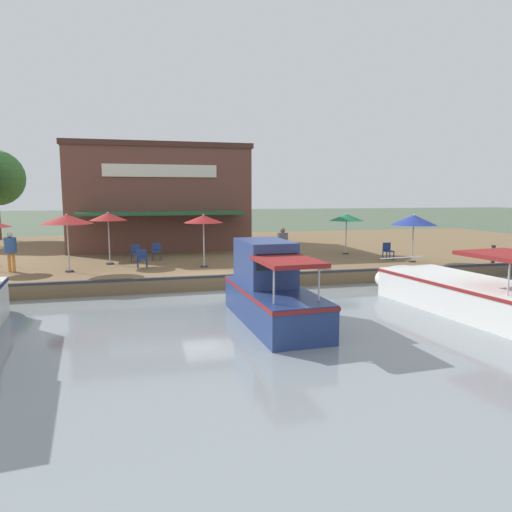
% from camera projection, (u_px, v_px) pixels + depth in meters
% --- Properties ---
extents(ground_plane, '(220.00, 220.00, 0.00)m').
position_uv_depth(ground_plane, '(214.00, 293.00, 18.34)').
color(ground_plane, '#4C5B47').
extents(quay_deck, '(22.00, 56.00, 0.60)m').
position_uv_depth(quay_deck, '(188.00, 252.00, 28.89)').
color(quay_deck, brown).
rests_on(quay_deck, ground).
extents(quay_edge_fender, '(0.20, 50.40, 0.10)m').
position_uv_depth(quay_edge_fender, '(214.00, 276.00, 18.35)').
color(quay_edge_fender, '#2D2D33').
rests_on(quay_edge_fender, quay_deck).
extents(waterfront_restaurant, '(10.21, 10.78, 6.33)m').
position_uv_depth(waterfront_restaurant, '(159.00, 197.00, 29.96)').
color(waterfront_restaurant, brown).
rests_on(waterfront_restaurant, quay_deck).
extents(patio_umbrella_back_row, '(1.79, 1.79, 2.43)m').
position_uv_depth(patio_umbrella_back_row, '(203.00, 219.00, 20.75)').
color(patio_umbrella_back_row, '#B7B7B7').
rests_on(patio_umbrella_back_row, quay_deck).
extents(patio_umbrella_near_quay_edge, '(2.18, 2.18, 2.51)m').
position_uv_depth(patio_umbrella_near_quay_edge, '(67.00, 219.00, 19.43)').
color(patio_umbrella_near_quay_edge, '#B7B7B7').
rests_on(patio_umbrella_near_quay_edge, quay_deck).
extents(patio_umbrella_far_corner, '(1.92, 1.92, 2.30)m').
position_uv_depth(patio_umbrella_far_corner, '(347.00, 217.00, 25.50)').
color(patio_umbrella_far_corner, '#B7B7B7').
rests_on(patio_umbrella_far_corner, quay_deck).
extents(patio_umbrella_mid_patio_right, '(2.20, 2.20, 2.38)m').
position_uv_depth(patio_umbrella_mid_patio_right, '(414.00, 220.00, 22.43)').
color(patio_umbrella_mid_patio_right, '#B7B7B7').
rests_on(patio_umbrella_mid_patio_right, quay_deck).
extents(patio_umbrella_mid_patio_left, '(1.74, 1.74, 2.51)m').
position_uv_depth(patio_umbrella_mid_patio_left, '(108.00, 217.00, 21.63)').
color(patio_umbrella_mid_patio_left, '#B7B7B7').
rests_on(patio_umbrella_mid_patio_left, quay_deck).
extents(cafe_chair_facing_river, '(0.48, 0.48, 0.85)m').
position_uv_depth(cafe_chair_facing_river, '(142.00, 257.00, 20.80)').
color(cafe_chair_facing_river, navy).
rests_on(cafe_chair_facing_river, quay_deck).
extents(cafe_chair_back_row_seat, '(0.45, 0.45, 0.85)m').
position_uv_depth(cafe_chair_back_row_seat, '(136.00, 252.00, 22.70)').
color(cafe_chair_back_row_seat, navy).
rests_on(cafe_chair_back_row_seat, quay_deck).
extents(cafe_chair_mid_patio, '(0.44, 0.44, 0.85)m').
position_uv_depth(cafe_chair_mid_patio, '(388.00, 250.00, 23.65)').
color(cafe_chair_mid_patio, navy).
rests_on(cafe_chair_mid_patio, quay_deck).
extents(cafe_chair_beside_entrance, '(0.46, 0.46, 0.85)m').
position_uv_depth(cafe_chair_beside_entrance, '(156.00, 250.00, 23.41)').
color(cafe_chair_beside_entrance, navy).
rests_on(cafe_chair_beside_entrance, quay_deck).
extents(person_near_entrance, '(0.49, 0.49, 1.72)m').
position_uv_depth(person_near_entrance, '(10.00, 247.00, 19.58)').
color(person_near_entrance, orange).
rests_on(person_near_entrance, quay_deck).
extents(person_at_quay_edge, '(0.50, 0.50, 1.78)m').
position_uv_depth(person_at_quay_edge, '(283.00, 242.00, 21.44)').
color(person_at_quay_edge, '#4C4C56').
rests_on(person_at_quay_edge, quay_deck).
extents(motorboat_nearest_quay, '(6.05, 2.10, 2.41)m').
position_uv_depth(motorboat_nearest_quay, '(267.00, 290.00, 14.21)').
color(motorboat_nearest_quay, navy).
rests_on(motorboat_nearest_quay, river_water).
extents(motorboat_fourth_along, '(7.73, 3.33, 2.11)m').
position_uv_depth(motorboat_fourth_along, '(453.00, 290.00, 15.62)').
color(motorboat_fourth_along, white).
rests_on(motorboat_fourth_along, river_water).
extents(mooring_post, '(0.22, 0.22, 0.94)m').
position_uv_depth(mooring_post, '(493.00, 255.00, 21.69)').
color(mooring_post, '#473323').
rests_on(mooring_post, quay_deck).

